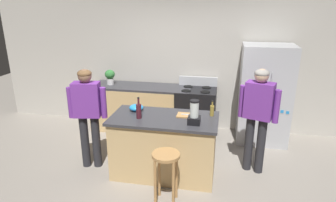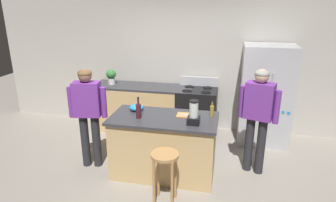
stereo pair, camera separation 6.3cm
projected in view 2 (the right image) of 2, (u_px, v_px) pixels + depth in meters
name	position (u px, v px, depth m)	size (l,w,h in m)	color
ground_plane	(164.00, 173.00, 4.59)	(14.00, 14.00, 0.00)	gray
back_wall	(185.00, 63.00, 5.97)	(8.00, 0.10, 2.70)	#BCB7AD
kitchen_island	(164.00, 146.00, 4.44)	(1.57, 0.81, 0.93)	tan
back_counter_run	(142.00, 108.00, 6.04)	(2.00, 0.64, 0.93)	tan
refrigerator	(266.00, 95.00, 5.38)	(0.90, 0.73, 1.82)	#B7BABF
stove_range	(197.00, 112.00, 5.79)	(0.76, 0.65, 1.11)	black
person_by_island_left	(88.00, 109.00, 4.51)	(0.60, 0.29, 1.59)	#26262B
person_by_sink_right	(258.00, 112.00, 4.34)	(0.59, 0.34, 1.63)	#26262B
bar_stool	(165.00, 165.00, 3.76)	(0.36, 0.36, 0.72)	#B7844C
potted_plant	(111.00, 76.00, 5.96)	(0.20, 0.20, 0.30)	silver
blender_appliance	(194.00, 114.00, 4.02)	(0.17, 0.17, 0.34)	black
bottle_wine	(138.00, 110.00, 4.23)	(0.08, 0.08, 0.32)	#471923
bottle_vinegar	(212.00, 110.00, 4.32)	(0.06, 0.06, 0.24)	olive
mixing_bowl	(136.00, 107.00, 4.55)	(0.22, 0.22, 0.10)	#268CD8
cutting_board	(187.00, 115.00, 4.33)	(0.30, 0.20, 0.02)	#B7844C
chef_knife	(188.00, 115.00, 4.33)	(0.22, 0.03, 0.01)	#B7BABF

